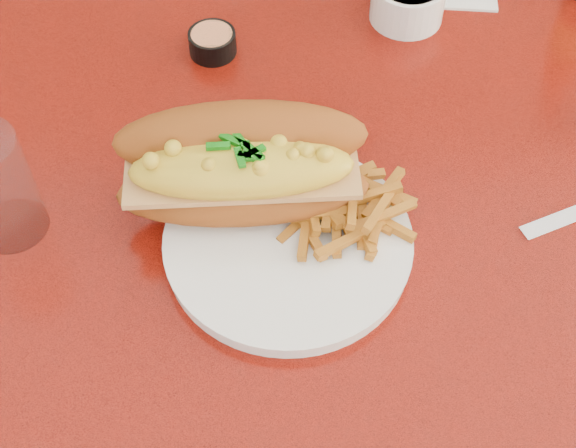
{
  "coord_description": "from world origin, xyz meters",
  "views": [
    {
      "loc": [
        -0.07,
        -0.56,
        1.4
      ],
      "look_at": [
        -0.08,
        -0.12,
        0.81
      ],
      "focal_mm": 50.0,
      "sensor_mm": 36.0,
      "label": 1
    }
  ],
  "objects_px": {
    "gravy_ramekin": "(408,0)",
    "booth_bench_far": "(333,15)",
    "mac_hoagie": "(242,165)",
    "diner_table": "(354,240)",
    "fork": "(321,189)",
    "dinner_plate": "(288,243)",
    "sauce_cup_left": "(212,42)"
  },
  "relations": [
    {
      "from": "dinner_plate",
      "to": "diner_table",
      "type": "bearing_deg",
      "value": 58.43
    },
    {
      "from": "fork",
      "to": "gravy_ramekin",
      "type": "relative_size",
      "value": 1.28
    },
    {
      "from": "diner_table",
      "to": "fork",
      "type": "relative_size",
      "value": 9.0
    },
    {
      "from": "diner_table",
      "to": "dinner_plate",
      "type": "xyz_separation_m",
      "value": [
        -0.08,
        -0.12,
        0.17
      ]
    },
    {
      "from": "booth_bench_far",
      "to": "mac_hoagie",
      "type": "height_order",
      "value": "booth_bench_far"
    },
    {
      "from": "dinner_plate",
      "to": "mac_hoagie",
      "type": "height_order",
      "value": "mac_hoagie"
    },
    {
      "from": "diner_table",
      "to": "gravy_ramekin",
      "type": "distance_m",
      "value": 0.29
    },
    {
      "from": "dinner_plate",
      "to": "sauce_cup_left",
      "type": "height_order",
      "value": "sauce_cup_left"
    },
    {
      "from": "booth_bench_far",
      "to": "gravy_ramekin",
      "type": "distance_m",
      "value": 0.79
    },
    {
      "from": "gravy_ramekin",
      "to": "fork",
      "type": "bearing_deg",
      "value": -110.18
    },
    {
      "from": "dinner_plate",
      "to": "sauce_cup_left",
      "type": "bearing_deg",
      "value": 108.53
    },
    {
      "from": "gravy_ramekin",
      "to": "sauce_cup_left",
      "type": "distance_m",
      "value": 0.24
    },
    {
      "from": "diner_table",
      "to": "mac_hoagie",
      "type": "xyz_separation_m",
      "value": [
        -0.12,
        -0.07,
        0.22
      ]
    },
    {
      "from": "diner_table",
      "to": "booth_bench_far",
      "type": "distance_m",
      "value": 0.87
    },
    {
      "from": "mac_hoagie",
      "to": "gravy_ramekin",
      "type": "relative_size",
      "value": 2.31
    },
    {
      "from": "diner_table",
      "to": "sauce_cup_left",
      "type": "bearing_deg",
      "value": 138.51
    },
    {
      "from": "gravy_ramekin",
      "to": "sauce_cup_left",
      "type": "bearing_deg",
      "value": -163.82
    },
    {
      "from": "mac_hoagie",
      "to": "gravy_ramekin",
      "type": "xyz_separation_m",
      "value": [
        0.18,
        0.29,
        -0.04
      ]
    },
    {
      "from": "dinner_plate",
      "to": "fork",
      "type": "relative_size",
      "value": 2.24
    },
    {
      "from": "gravy_ramekin",
      "to": "booth_bench_far",
      "type": "bearing_deg",
      "value": 95.48
    },
    {
      "from": "dinner_plate",
      "to": "fork",
      "type": "distance_m",
      "value": 0.07
    },
    {
      "from": "dinner_plate",
      "to": "gravy_ramekin",
      "type": "height_order",
      "value": "gravy_ramekin"
    },
    {
      "from": "mac_hoagie",
      "to": "gravy_ramekin",
      "type": "distance_m",
      "value": 0.34
    },
    {
      "from": "diner_table",
      "to": "mac_hoagie",
      "type": "height_order",
      "value": "mac_hoagie"
    },
    {
      "from": "booth_bench_far",
      "to": "gravy_ramekin",
      "type": "bearing_deg",
      "value": -84.52
    },
    {
      "from": "mac_hoagie",
      "to": "fork",
      "type": "relative_size",
      "value": 1.81
    },
    {
      "from": "gravy_ramekin",
      "to": "dinner_plate",
      "type": "bearing_deg",
      "value": -111.52
    },
    {
      "from": "booth_bench_far",
      "to": "dinner_plate",
      "type": "relative_size",
      "value": 3.91
    },
    {
      "from": "fork",
      "to": "mac_hoagie",
      "type": "bearing_deg",
      "value": 80.64
    },
    {
      "from": "gravy_ramekin",
      "to": "sauce_cup_left",
      "type": "xyz_separation_m",
      "value": [
        -0.23,
        -0.07,
        -0.01
      ]
    },
    {
      "from": "diner_table",
      "to": "sauce_cup_left",
      "type": "height_order",
      "value": "sauce_cup_left"
    },
    {
      "from": "booth_bench_far",
      "to": "gravy_ramekin",
      "type": "relative_size",
      "value": 11.21
    }
  ]
}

